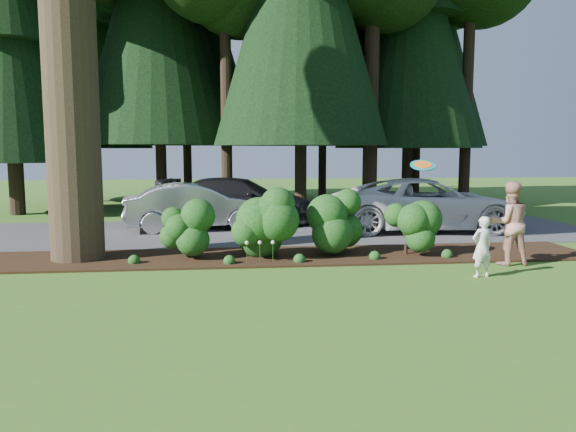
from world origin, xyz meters
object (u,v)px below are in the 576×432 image
object	(u,v)px
car_silver_wagon	(196,207)
frisbee	(423,165)
car_white_suv	(426,204)
car_dark_suv	(239,200)
adult	(509,223)
child	(482,247)

from	to	relation	value
car_silver_wagon	frisbee	xyz separation A→B (m)	(5.07, -7.13, 1.53)
car_silver_wagon	car_white_suv	distance (m)	7.51
frisbee	car_dark_suv	bearing A→B (deg)	112.58
car_silver_wagon	car_dark_suv	xyz separation A→B (m)	(1.45, 1.58, 0.04)
car_white_suv	car_dark_suv	xyz separation A→B (m)	(-6.00, 2.55, -0.04)
car_white_suv	frisbee	size ratio (longest dim) A/B	11.46
car_dark_suv	frisbee	world-z (taller)	frisbee
frisbee	adult	bearing A→B (deg)	18.66
car_dark_suv	frisbee	bearing A→B (deg)	-144.99
car_dark_suv	adult	size ratio (longest dim) A/B	2.88
car_silver_wagon	adult	xyz separation A→B (m)	(7.46, -6.33, 0.17)
car_white_suv	frisbee	distance (m)	6.77
car_dark_suv	frisbee	distance (m)	9.55
adult	car_dark_suv	bearing A→B (deg)	-49.18
car_silver_wagon	child	distance (m)	9.76
car_white_suv	child	world-z (taller)	car_white_suv
car_dark_suv	child	world-z (taller)	car_dark_suv
car_dark_suv	adult	bearing A→B (deg)	-130.33
car_white_suv	car_dark_suv	distance (m)	6.51
car_silver_wagon	frisbee	bearing A→B (deg)	-153.14
child	adult	world-z (taller)	adult
car_white_suv	child	bearing A→B (deg)	173.93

